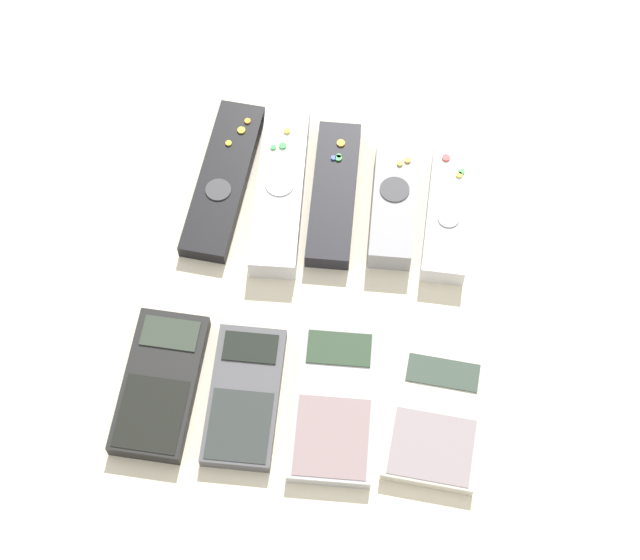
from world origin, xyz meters
The scene contains 10 objects.
ground_plane centered at (0.00, 0.00, 0.00)m, with size 3.00×3.00×0.00m, color beige.
remote_0 centered at (-0.12, 0.13, 0.01)m, with size 0.06×0.19×0.02m.
remote_1 centered at (-0.06, 0.12, 0.01)m, with size 0.06×0.20×0.03m.
remote_2 centered at (0.00, 0.13, 0.01)m, with size 0.05×0.17×0.02m.
remote_3 centered at (0.06, 0.13, 0.01)m, with size 0.05×0.15×0.03m.
remote_4 centered at (0.12, 0.12, 0.01)m, with size 0.04×0.16×0.03m.
calculator_0 centered at (-0.14, -0.11, 0.01)m, with size 0.07×0.15×0.02m.
calculator_1 centered at (-0.06, -0.11, 0.01)m, with size 0.07×0.14×0.02m.
calculator_2 centered at (0.03, -0.11, 0.01)m, with size 0.09×0.16×0.02m.
calculator_3 centered at (0.13, -0.11, 0.01)m, with size 0.09×0.14×0.02m.
Camera 1 is at (0.07, -0.48, 0.97)m, focal length 60.00 mm.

